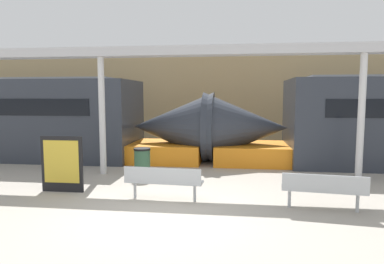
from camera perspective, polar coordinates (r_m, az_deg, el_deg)
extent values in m
plane|color=#A8A093|center=(7.51, -4.79, -13.27)|extent=(60.00, 60.00, 0.00)
cube|color=tan|center=(17.68, 2.36, 5.99)|extent=(56.00, 0.20, 5.00)
cone|color=#2D333D|center=(12.96, 8.83, 0.75)|extent=(3.12, 2.63, 2.63)
cube|color=orange|center=(13.10, 10.06, -3.49)|extent=(2.81, 2.46, 0.70)
cone|color=#2D333D|center=(13.17, -3.13, 0.89)|extent=(3.12, 2.63, 2.63)
cube|color=orange|center=(13.34, -4.36, -3.24)|extent=(2.81, 2.46, 0.70)
cube|color=#ADB2B7|center=(8.28, -4.64, -8.23)|extent=(1.88, 0.56, 0.04)
cube|color=#ADB2B7|center=(8.04, -5.04, -7.20)|extent=(1.85, 0.16, 0.35)
cylinder|color=#ADB2B7|center=(8.56, -9.48, -9.42)|extent=(0.07, 0.07, 0.43)
cylinder|color=#ADB2B7|center=(8.18, 0.46, -10.07)|extent=(0.07, 0.07, 0.43)
cube|color=#ADB2B7|center=(8.07, 21.01, -8.97)|extent=(1.79, 0.64, 0.04)
cube|color=#ADB2B7|center=(7.83, 21.24, -7.95)|extent=(1.74, 0.24, 0.35)
cylinder|color=#ADB2B7|center=(8.07, 15.92, -10.51)|extent=(0.07, 0.07, 0.43)
cylinder|color=#ADB2B7|center=(8.25, 25.86, -10.53)|extent=(0.07, 0.07, 0.43)
cylinder|color=#2D5138|center=(10.58, -8.29, -5.28)|extent=(0.48, 0.48, 0.85)
cylinder|color=black|center=(10.50, -8.32, -2.85)|extent=(0.51, 0.51, 0.06)
cube|color=black|center=(9.49, -20.84, -5.04)|extent=(1.11, 0.06, 1.45)
cube|color=gold|center=(9.44, -20.96, -4.64)|extent=(0.95, 0.01, 1.10)
cylinder|color=silver|center=(11.20, -14.76, 2.53)|extent=(0.20, 0.20, 3.69)
cylinder|color=silver|center=(11.00, 26.36, 2.06)|extent=(0.20, 0.20, 3.69)
cube|color=#B7B7BC|center=(11.26, -15.03, 12.66)|extent=(28.00, 0.60, 0.28)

